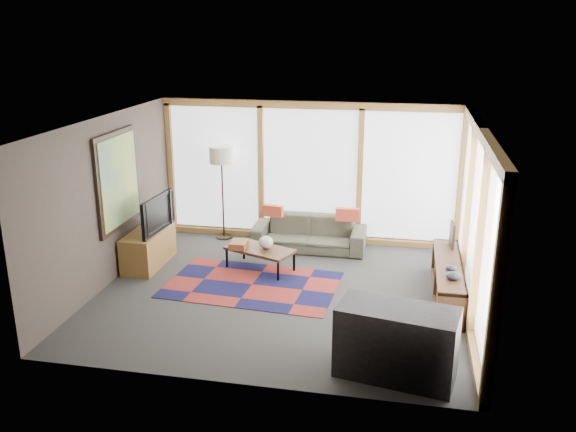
% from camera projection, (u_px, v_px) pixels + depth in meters
% --- Properties ---
extents(ground, '(5.50, 5.50, 0.00)m').
position_uv_depth(ground, '(283.00, 293.00, 9.25)').
color(ground, '#292927').
rests_on(ground, ground).
extents(room_envelope, '(5.52, 5.02, 2.62)m').
position_uv_depth(room_envelope, '(322.00, 187.00, 9.22)').
color(room_envelope, '#3B352D').
rests_on(room_envelope, ground).
extents(rug, '(2.72, 1.85, 0.01)m').
position_uv_depth(rug, '(252.00, 285.00, 9.53)').
color(rug, maroon).
rests_on(rug, ground).
extents(sofa, '(2.02, 0.79, 0.59)m').
position_uv_depth(sofa, '(309.00, 233.00, 10.97)').
color(sofa, '#313327').
rests_on(sofa, ground).
extents(pillow_left, '(0.38, 0.17, 0.20)m').
position_uv_depth(pillow_left, '(273.00, 211.00, 10.94)').
color(pillow_left, '#C3442B').
rests_on(pillow_left, sofa).
extents(pillow_right, '(0.41, 0.14, 0.22)m').
position_uv_depth(pillow_right, '(347.00, 214.00, 10.69)').
color(pillow_right, '#C3442B').
rests_on(pillow_right, sofa).
extents(floor_lamp, '(0.44, 0.44, 1.77)m').
position_uv_depth(floor_lamp, '(223.00, 193.00, 11.37)').
color(floor_lamp, black).
rests_on(floor_lamp, ground).
extents(coffee_table, '(1.23, 0.92, 0.37)m').
position_uv_depth(coffee_table, '(260.00, 259.00, 10.08)').
color(coffee_table, '#371D13').
rests_on(coffee_table, ground).
extents(book_stack, '(0.27, 0.33, 0.11)m').
position_uv_depth(book_stack, '(239.00, 245.00, 10.04)').
color(book_stack, brown).
rests_on(book_stack, coffee_table).
extents(vase, '(0.28, 0.28, 0.21)m').
position_uv_depth(vase, '(266.00, 242.00, 10.00)').
color(vase, beige).
rests_on(vase, coffee_table).
extents(bookshelf, '(0.39, 2.16, 0.54)m').
position_uv_depth(bookshelf, '(448.00, 281.00, 9.01)').
color(bookshelf, '#371D13').
rests_on(bookshelf, ground).
extents(bowl_a, '(0.24, 0.24, 0.11)m').
position_uv_depth(bowl_a, '(453.00, 276.00, 8.38)').
color(bowl_a, black).
rests_on(bowl_a, bookshelf).
extents(bowl_b, '(0.19, 0.19, 0.08)m').
position_uv_depth(bowl_b, '(451.00, 268.00, 8.69)').
color(bowl_b, black).
rests_on(bowl_b, bookshelf).
extents(shelf_picture, '(0.06, 0.30, 0.40)m').
position_uv_depth(shelf_picture, '(452.00, 235.00, 9.56)').
color(shelf_picture, black).
rests_on(shelf_picture, bookshelf).
extents(tv_console, '(0.51, 1.21, 0.61)m').
position_uv_depth(tv_console, '(149.00, 248.00, 10.24)').
color(tv_console, brown).
rests_on(tv_console, ground).
extents(television, '(0.21, 1.07, 0.61)m').
position_uv_depth(television, '(152.00, 213.00, 10.05)').
color(television, black).
rests_on(television, tv_console).
extents(bar_counter, '(1.44, 0.87, 0.85)m').
position_uv_depth(bar_counter, '(396.00, 342.00, 6.96)').
color(bar_counter, black).
rests_on(bar_counter, ground).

